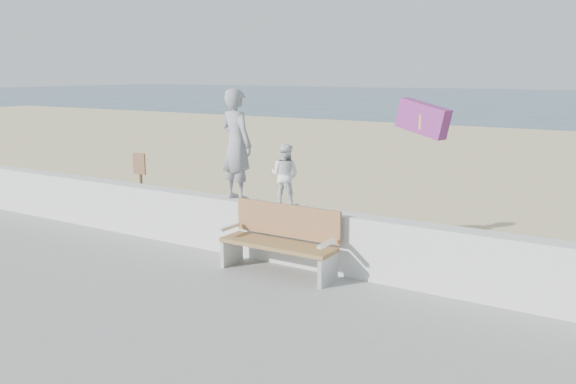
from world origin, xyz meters
name	(u,v)px	position (x,y,z in m)	size (l,w,h in m)	color
ground	(202,313)	(0.00, 0.00, 0.00)	(220.00, 220.00, 0.00)	#314B62
sand	(432,195)	(0.00, 9.00, 0.04)	(90.00, 40.00, 0.08)	#CDBD88
seawall	(284,234)	(0.00, 2.00, 0.63)	(30.00, 0.35, 0.90)	silver
adult	(237,145)	(-0.90, 2.00, 1.98)	(0.65, 0.43, 1.79)	gray
child	(285,175)	(0.02, 2.00, 1.56)	(0.47, 0.37, 0.97)	white
bench	(281,239)	(0.24, 1.55, 0.69)	(1.80, 0.57, 1.00)	olive
parafoil_kite	(425,119)	(1.56, 3.83, 2.37)	(0.98, 0.47, 0.66)	red
sign	(141,183)	(-3.91, 2.78, 0.94)	(0.32, 0.07, 1.46)	brown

